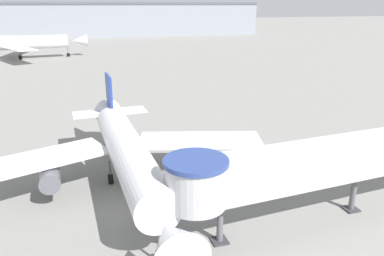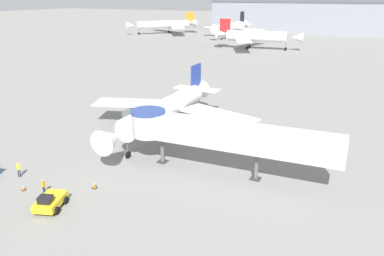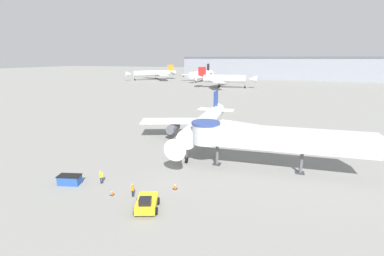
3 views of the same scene
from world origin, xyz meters
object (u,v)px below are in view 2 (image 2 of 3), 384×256
at_px(ground_crew_marshaller, 19,168).
at_px(ground_crew_wing_walker, 43,185).
at_px(background_jet_red_tail, 255,36).
at_px(background_jet_black_tail, 232,27).
at_px(traffic_cone_apron_front, 23,188).
at_px(background_jet_orange_tail, 165,24).
at_px(traffic_cone_near_nose, 94,185).
at_px(pushback_tug_yellow, 50,202).
at_px(main_airplane, 167,109).
at_px(jet_bridge, 216,134).

xyz_separation_m(ground_crew_marshaller, ground_crew_wing_walker, (5.38, -1.50, -0.08)).
xyz_separation_m(background_jet_red_tail, background_jet_black_tail, (-20.91, 31.74, 0.34)).
xyz_separation_m(traffic_cone_apron_front, background_jet_orange_tail, (-71.15, 149.26, 4.28)).
bearing_deg(ground_crew_wing_walker, background_jet_orange_tail, -73.72).
relative_size(traffic_cone_apron_front, background_jet_orange_tail, 0.02).
distance_m(ground_crew_wing_walker, background_jet_orange_tail, 166.06).
bearing_deg(background_jet_red_tail, background_jet_black_tail, 26.58).
height_order(ground_crew_marshaller, background_jet_red_tail, background_jet_red_tail).
xyz_separation_m(traffic_cone_apron_front, ground_crew_wing_walker, (2.46, 0.45, 0.62)).
bearing_deg(traffic_cone_near_nose, ground_crew_marshaller, -169.44).
bearing_deg(pushback_tug_yellow, ground_crew_marshaller, 137.95).
bearing_deg(pushback_tug_yellow, background_jet_orange_tail, 96.80).
height_order(main_airplane, traffic_cone_apron_front, main_airplane).
bearing_deg(jet_bridge, background_jet_orange_tail, 118.76).
distance_m(main_airplane, traffic_cone_apron_front, 22.52).
distance_m(traffic_cone_apron_front, background_jet_orange_tail, 165.41).
xyz_separation_m(traffic_cone_near_nose, ground_crew_marshaller, (-9.17, -1.71, 0.64)).
distance_m(jet_bridge, background_jet_black_tail, 140.75).
xyz_separation_m(main_airplane, background_jet_black_tail, (-37.19, 123.14, 1.47)).
bearing_deg(ground_crew_marshaller, pushback_tug_yellow, 103.46).
bearing_deg(traffic_cone_near_nose, background_jet_red_tail, 99.33).
bearing_deg(background_jet_orange_tail, background_jet_black_tail, 33.82).
height_order(traffic_cone_apron_front, background_jet_orange_tail, background_jet_orange_tail).
xyz_separation_m(main_airplane, traffic_cone_near_nose, (1.73, -18.16, -3.19)).
height_order(traffic_cone_near_nose, ground_crew_wing_walker, ground_crew_wing_walker).
height_order(main_airplane, background_jet_orange_tail, background_jet_orange_tail).
xyz_separation_m(jet_bridge, pushback_tug_yellow, (-10.75, -14.20, -3.89)).
bearing_deg(jet_bridge, main_airplane, 138.11).
distance_m(jet_bridge, background_jet_orange_tail, 161.82).
height_order(main_airplane, background_jet_black_tail, background_jet_black_tail).
bearing_deg(background_jet_orange_tail, ground_crew_wing_walker, -23.48).
bearing_deg(background_jet_orange_tail, ground_crew_marshaller, -24.95).
relative_size(traffic_cone_apron_front, background_jet_black_tail, 0.02).
distance_m(traffic_cone_near_nose, traffic_cone_apron_front, 7.24).
bearing_deg(ground_crew_wing_walker, background_jet_red_tail, -92.86).
bearing_deg(main_airplane, traffic_cone_apron_front, -103.53).
relative_size(background_jet_red_tail, background_jet_black_tail, 1.04).
bearing_deg(pushback_tug_yellow, ground_crew_wing_walker, 126.83).
height_order(pushback_tug_yellow, background_jet_black_tail, background_jet_black_tail).
bearing_deg(background_jet_red_tail, jet_bridge, -171.38).
bearing_deg(traffic_cone_apron_front, background_jet_red_tail, 95.93).
distance_m(ground_crew_wing_walker, background_jet_black_tail, 148.77).
bearing_deg(main_airplane, background_jet_red_tail, 98.28).
bearing_deg(traffic_cone_apron_front, jet_bridge, 38.93).
xyz_separation_m(traffic_cone_apron_front, ground_crew_marshaller, (-2.92, 1.95, 0.70)).
distance_m(main_airplane, background_jet_red_tail, 92.85).
height_order(main_airplane, ground_crew_marshaller, main_airplane).
bearing_deg(pushback_tug_yellow, traffic_cone_apron_front, 145.61).
xyz_separation_m(ground_crew_marshaller, background_jet_orange_tail, (-68.23, 147.31, 3.58)).
bearing_deg(traffic_cone_apron_front, traffic_cone_near_nose, 30.34).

